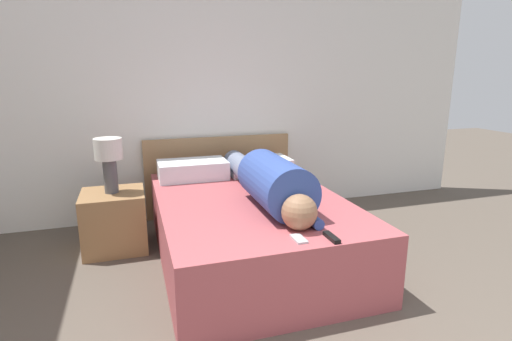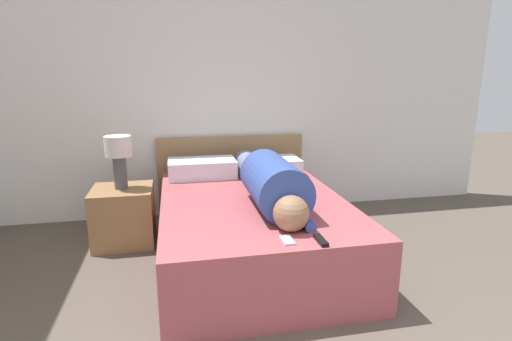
% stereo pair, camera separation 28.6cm
% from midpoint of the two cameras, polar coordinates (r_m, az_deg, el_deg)
% --- Properties ---
extents(wall_back, '(5.75, 0.06, 2.60)m').
position_cam_midpoint_polar(wall_back, '(4.06, -1.79, 11.98)').
color(wall_back, white).
rests_on(wall_back, ground_plane).
extents(bed, '(1.37, 1.97, 0.49)m').
position_cam_midpoint_polar(bed, '(3.15, 2.08, -8.21)').
color(bed, '#A84C51').
rests_on(bed, ground_plane).
extents(headboard, '(1.49, 0.04, 0.80)m').
position_cam_midpoint_polar(headboard, '(4.12, -1.50, -0.63)').
color(headboard, '#A37A51').
rests_on(headboard, ground_plane).
extents(nightstand, '(0.50, 0.47, 0.48)m').
position_cam_midpoint_polar(nightstand, '(3.56, -16.20, -6.25)').
color(nightstand, olive).
rests_on(nightstand, ground_plane).
extents(table_lamp, '(0.22, 0.22, 0.44)m').
position_cam_midpoint_polar(table_lamp, '(3.42, -16.80, 2.27)').
color(table_lamp, '#4C4C51').
rests_on(table_lamp, nightstand).
extents(person_lying, '(0.36, 1.71, 0.36)m').
position_cam_midpoint_polar(person_lying, '(2.93, 4.71, -1.66)').
color(person_lying, '#936B4C').
rests_on(person_lying, bed).
extents(pillow_near_headboard, '(0.61, 0.37, 0.16)m').
position_cam_midpoint_polar(pillow_near_headboard, '(3.68, -5.52, 0.30)').
color(pillow_near_headboard, white).
rests_on(pillow_near_headboard, bed).
extents(pillow_second, '(0.58, 0.37, 0.14)m').
position_cam_midpoint_polar(pillow_second, '(3.79, 3.98, 0.63)').
color(pillow_second, white).
rests_on(pillow_second, bed).
extents(tv_remote, '(0.04, 0.15, 0.02)m').
position_cam_midpoint_polar(tv_remote, '(2.34, 12.78, -9.76)').
color(tv_remote, black).
rests_on(tv_remote, bed).
extents(cell_phone, '(0.06, 0.13, 0.01)m').
position_cam_midpoint_polar(cell_phone, '(2.32, 8.08, -9.92)').
color(cell_phone, '#B2B7BC').
rests_on(cell_phone, bed).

